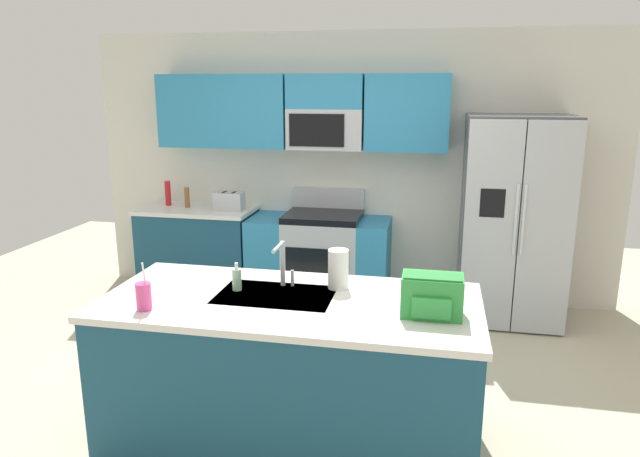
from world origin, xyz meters
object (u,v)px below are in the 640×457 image
at_px(range_oven, 319,258).
at_px(toaster, 229,201).
at_px(sink_faucet, 282,260).
at_px(backpack, 432,295).
at_px(refrigerator, 513,220).
at_px(bottle_red, 168,193).
at_px(pepper_mill, 187,197).
at_px(soap_dispenser, 237,279).
at_px(paper_towel_roll, 338,269).
at_px(drink_cup_pink, 144,296).

xyz_separation_m(range_oven, toaster, (-0.89, -0.05, 0.55)).
distance_m(sink_faucet, backpack, 0.94).
xyz_separation_m(refrigerator, bottle_red, (-3.37, 0.13, 0.10)).
height_order(pepper_mill, bottle_red, bottle_red).
xyz_separation_m(soap_dispenser, paper_towel_roll, (0.59, 0.15, 0.05)).
xyz_separation_m(bottle_red, sink_faucet, (1.79, -2.16, 0.04)).
xyz_separation_m(sink_faucet, paper_towel_roll, (0.34, 0.05, -0.05)).
relative_size(range_oven, backpack, 4.25).
distance_m(toaster, pepper_mill, 0.47).
distance_m(pepper_mill, bottle_red, 0.24).
distance_m(refrigerator, toaster, 2.67).
bearing_deg(backpack, sink_faucet, 162.69).
height_order(refrigerator, soap_dispenser, refrigerator).
bearing_deg(drink_cup_pink, backpack, 8.46).
bearing_deg(sink_faucet, refrigerator, 52.18).
bearing_deg(toaster, pepper_mill, 173.87).
bearing_deg(soap_dispenser, range_oven, 88.67).
height_order(drink_cup_pink, paper_towel_roll, drink_cup_pink).
xyz_separation_m(sink_faucet, soap_dispenser, (-0.25, -0.11, -0.10)).
distance_m(range_oven, backpack, 2.69).
bearing_deg(range_oven, soap_dispenser, -91.33).
bearing_deg(refrigerator, paper_towel_roll, -122.02).
distance_m(range_oven, sink_faucet, 2.20).
relative_size(toaster, backpack, 0.87).
relative_size(refrigerator, sink_faucet, 6.56).
bearing_deg(backpack, refrigerator, 73.54).
height_order(toaster, backpack, backpack).
distance_m(pepper_mill, soap_dispenser, 2.57).
relative_size(bottle_red, sink_faucet, 0.89).
distance_m(refrigerator, bottle_red, 3.38).
distance_m(refrigerator, drink_cup_pink, 3.38).
relative_size(toaster, sink_faucet, 0.99).
relative_size(drink_cup_pink, paper_towel_roll, 1.13).
bearing_deg(drink_cup_pink, soap_dispenser, 45.49).
height_order(refrigerator, toaster, refrigerator).
relative_size(sink_faucet, paper_towel_roll, 1.17).
height_order(toaster, bottle_red, bottle_red).
relative_size(pepper_mill, soap_dispenser, 1.19).
bearing_deg(range_oven, pepper_mill, -179.89).
bearing_deg(range_oven, drink_cup_pink, -99.64).
relative_size(range_oven, bottle_red, 5.42).
bearing_deg(soap_dispenser, refrigerator, 49.47).
bearing_deg(paper_towel_roll, bottle_red, 135.19).
bearing_deg(soap_dispenser, drink_cup_pink, -134.51).
height_order(range_oven, sink_faucet, sink_faucet).
height_order(pepper_mill, sink_faucet, sink_faucet).
xyz_separation_m(pepper_mill, soap_dispenser, (1.31, -2.21, -0.03)).
distance_m(sink_faucet, paper_towel_roll, 0.34).
relative_size(soap_dispenser, backpack, 0.53).
height_order(range_oven, toaster, range_oven).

